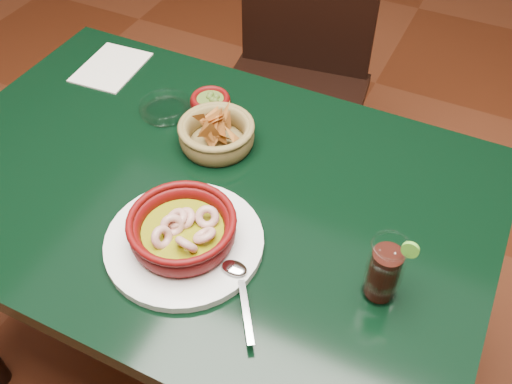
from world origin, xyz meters
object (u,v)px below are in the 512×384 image
at_px(dining_table, 203,215).
at_px(chip_basket, 217,134).
at_px(cola_drink, 384,270).
at_px(dining_chair, 295,80).
at_px(shrimp_plate, 183,233).

relative_size(dining_table, chip_basket, 6.01).
height_order(chip_basket, cola_drink, cola_drink).
distance_m(dining_chair, shrimp_plate, 0.91).
xyz_separation_m(dining_chair, shrimp_plate, (0.14, -0.86, 0.25)).
relative_size(dining_chair, cola_drink, 6.34).
height_order(dining_chair, shrimp_plate, dining_chair).
bearing_deg(shrimp_plate, dining_chair, 98.92).
bearing_deg(cola_drink, shrimp_plate, -170.80).
relative_size(shrimp_plate, cola_drink, 2.38).
distance_m(dining_table, chip_basket, 0.18).
relative_size(dining_table, cola_drink, 7.86).
xyz_separation_m(dining_table, chip_basket, (-0.03, 0.12, 0.13)).
relative_size(dining_table, dining_chair, 1.24).
bearing_deg(dining_chair, cola_drink, -58.43).
height_order(dining_table, dining_chair, dining_chair).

